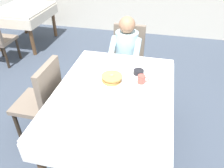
# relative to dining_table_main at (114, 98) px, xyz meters

# --- Properties ---
(ground_plane) EXTENTS (14.00, 14.00, 0.00)m
(ground_plane) POSITION_rel_dining_table_main_xyz_m (0.00, 0.00, -0.65)
(ground_plane) COLOR #3D4756
(dining_table_main) EXTENTS (1.12, 1.52, 0.74)m
(dining_table_main) POSITION_rel_dining_table_main_xyz_m (0.00, 0.00, 0.00)
(dining_table_main) COLOR white
(dining_table_main) RESTS_ON ground
(chair_diner) EXTENTS (0.44, 0.45, 0.93)m
(chair_diner) POSITION_rel_dining_table_main_xyz_m (-0.06, 1.17, -0.12)
(chair_diner) COLOR #7A6B5B
(chair_diner) RESTS_ON ground
(diner_person) EXTENTS (0.40, 0.43, 1.12)m
(diner_person) POSITION_rel_dining_table_main_xyz_m (-0.06, 1.01, 0.02)
(diner_person) COLOR silver
(diner_person) RESTS_ON ground
(chair_left_side) EXTENTS (0.45, 0.44, 0.93)m
(chair_left_side) POSITION_rel_dining_table_main_xyz_m (-0.77, 0.00, -0.12)
(chair_left_side) COLOR #7A6B5B
(chair_left_side) RESTS_ON ground
(plate_breakfast) EXTENTS (0.28, 0.28, 0.02)m
(plate_breakfast) POSITION_rel_dining_table_main_xyz_m (-0.05, 0.13, 0.10)
(plate_breakfast) COLOR white
(plate_breakfast) RESTS_ON dining_table_main
(breakfast_stack) EXTENTS (0.21, 0.21, 0.08)m
(breakfast_stack) POSITION_rel_dining_table_main_xyz_m (-0.05, 0.14, 0.14)
(breakfast_stack) COLOR tan
(breakfast_stack) RESTS_ON plate_breakfast
(cup_coffee) EXTENTS (0.11, 0.08, 0.08)m
(cup_coffee) POSITION_rel_dining_table_main_xyz_m (0.24, 0.20, 0.13)
(cup_coffee) COLOR #B24C42
(cup_coffee) RESTS_ON dining_table_main
(bowl_butter) EXTENTS (0.11, 0.11, 0.04)m
(bowl_butter) POSITION_rel_dining_table_main_xyz_m (0.19, 0.36, 0.11)
(bowl_butter) COLOR black
(bowl_butter) RESTS_ON dining_table_main
(syrup_pitcher) EXTENTS (0.08, 0.08, 0.07)m
(syrup_pitcher) POSITION_rel_dining_table_main_xyz_m (-0.30, 0.33, 0.13)
(syrup_pitcher) COLOR silver
(syrup_pitcher) RESTS_ON dining_table_main
(fork_left_of_plate) EXTENTS (0.02, 0.18, 0.00)m
(fork_left_of_plate) POSITION_rel_dining_table_main_xyz_m (-0.24, 0.11, 0.09)
(fork_left_of_plate) COLOR silver
(fork_left_of_plate) RESTS_ON dining_table_main
(knife_right_of_plate) EXTENTS (0.02, 0.20, 0.00)m
(knife_right_of_plate) POSITION_rel_dining_table_main_xyz_m (0.14, 0.11, 0.09)
(knife_right_of_plate) COLOR silver
(knife_right_of_plate) RESTS_ON dining_table_main
(spoon_near_edge) EXTENTS (0.15, 0.02, 0.00)m
(spoon_near_edge) POSITION_rel_dining_table_main_xyz_m (-0.02, -0.19, 0.09)
(spoon_near_edge) COLOR silver
(spoon_near_edge) RESTS_ON dining_table_main
(napkin_folded) EXTENTS (0.17, 0.13, 0.01)m
(napkin_folded) POSITION_rel_dining_table_main_xyz_m (-0.33, 0.00, 0.09)
(napkin_folded) COLOR white
(napkin_folded) RESTS_ON dining_table_main
(background_table_far) EXTENTS (0.92, 1.12, 0.74)m
(background_table_far) POSITION_rel_dining_table_main_xyz_m (-2.33, 2.25, -0.03)
(background_table_far) COLOR silver
(background_table_far) RESTS_ON ground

